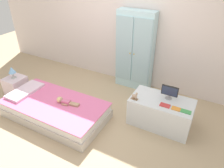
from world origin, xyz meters
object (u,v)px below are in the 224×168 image
at_px(tv_stand, 161,112).
at_px(tv_monitor, 170,92).
at_px(doll, 64,101).
at_px(table_lamp, 12,70).
at_px(book_green, 186,112).
at_px(nightstand, 16,86).
at_px(rocking_horse_toy, 135,96).
at_px(bed, 55,109).
at_px(wardrobe, 135,51).
at_px(book_red, 165,105).
at_px(book_orange, 176,109).

xyz_separation_m(tv_stand, tv_monitor, (0.07, 0.09, 0.36)).
relative_size(doll, table_lamp, 1.69).
relative_size(doll, tv_stand, 0.42).
bearing_deg(book_green, nightstand, -173.35).
bearing_deg(rocking_horse_toy, tv_monitor, 30.72).
distance_m(bed, wardrobe, 1.81).
relative_size(tv_stand, book_red, 6.34).
distance_m(book_red, book_green, 0.30).
bearing_deg(book_orange, tv_monitor, 128.61).
relative_size(nightstand, tv_stand, 0.37).
bearing_deg(bed, nightstand, 171.36).
relative_size(doll, wardrobe, 0.26).
bearing_deg(bed, table_lamp, 171.36).
bearing_deg(tv_monitor, book_red, -88.98).
distance_m(rocking_horse_toy, book_red, 0.45).
xyz_separation_m(table_lamp, book_red, (2.79, 0.36, -0.05)).
distance_m(doll, nightstand, 1.30).
height_order(wardrobe, book_orange, wardrobe).
height_order(rocking_horse_toy, book_green, rocking_horse_toy).
bearing_deg(book_red, book_orange, 0.00).
distance_m(table_lamp, book_orange, 2.97).
relative_size(table_lamp, book_orange, 1.86).
bearing_deg(book_orange, nightstand, -173.04).
bearing_deg(nightstand, bed, -8.64).
height_order(table_lamp, tv_monitor, tv_monitor).
relative_size(book_red, book_green, 1.04).
bearing_deg(tv_stand, nightstand, -170.06).
bearing_deg(book_red, doll, -162.73).
bearing_deg(bed, book_green, 15.17).
distance_m(doll, book_orange, 1.74).
bearing_deg(tv_monitor, book_orange, -51.39).
bearing_deg(book_green, book_red, 180.00).
xyz_separation_m(tv_monitor, book_red, (0.00, -0.21, -0.12)).
bearing_deg(wardrobe, bed, -116.12).
relative_size(bed, nightstand, 4.86).
bearing_deg(wardrobe, book_green, -39.49).
bearing_deg(doll, wardrobe, 67.94).
bearing_deg(wardrobe, book_red, -47.50).
xyz_separation_m(table_lamp, wardrobe, (1.88, 1.36, 0.26)).
distance_m(wardrobe, book_green, 1.60).
xyz_separation_m(doll, table_lamp, (-1.28, 0.11, 0.19)).
bearing_deg(book_green, bed, -164.83).
bearing_deg(doll, book_red, 17.27).
bearing_deg(tv_stand, wardrobe, 133.76).
distance_m(table_lamp, tv_monitor, 2.85).
relative_size(nightstand, book_red, 2.37).
distance_m(wardrobe, book_red, 1.39).
relative_size(nightstand, tv_monitor, 1.40).
height_order(doll, rocking_horse_toy, rocking_horse_toy).
xyz_separation_m(doll, book_orange, (1.67, 0.47, 0.14)).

